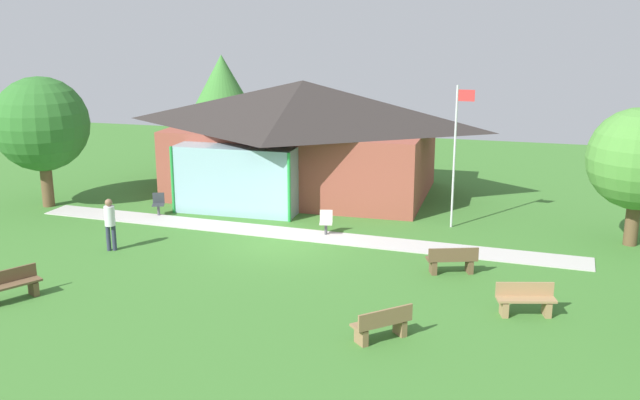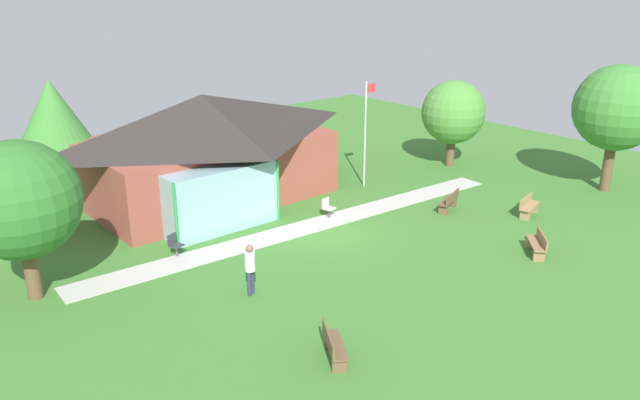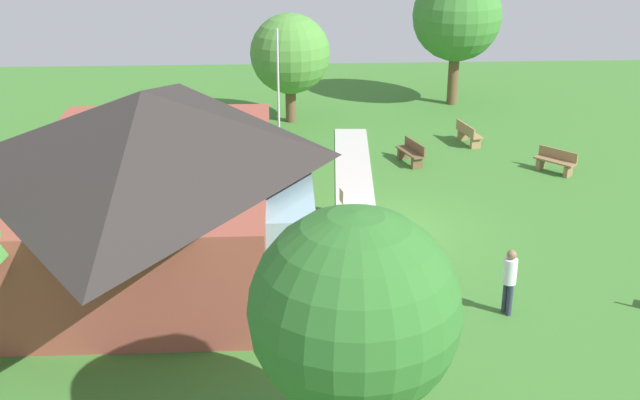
{
  "view_description": "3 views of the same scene",
  "coord_description": "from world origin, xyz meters",
  "views": [
    {
      "loc": [
        7.38,
        -22.48,
        7.7
      ],
      "look_at": [
        0.78,
        1.76,
        1.1
      ],
      "focal_mm": 41.16,
      "sensor_mm": 36.0,
      "label": 1
    },
    {
      "loc": [
        -15.03,
        -17.34,
        9.69
      ],
      "look_at": [
        0.68,
        1.21,
        0.92
      ],
      "focal_mm": 34.89,
      "sensor_mm": 36.0,
      "label": 2
    },
    {
      "loc": [
        -22.8,
        3.21,
        10.46
      ],
      "look_at": [
        -0.21,
        2.13,
        1.07
      ],
      "focal_mm": 46.32,
      "sensor_mm": 36.0,
      "label": 3
    }
  ],
  "objects": [
    {
      "name": "flagpole",
      "position": [
        5.33,
        3.32,
        2.84
      ],
      "size": [
        0.64,
        0.08,
        5.12
      ],
      "color": "silver",
      "rests_on": "ground_plane"
    },
    {
      "name": "tree_behind_pavilion_left",
      "position": [
        -6.6,
        10.78,
        4.01
      ],
      "size": [
        3.29,
        3.29,
        5.53
      ],
      "color": "brown",
      "rests_on": "ground_plane"
    },
    {
      "name": "patio_chair_lawn_spare",
      "position": [
        1.15,
        1.24,
        0.42
      ],
      "size": [
        0.52,
        0.52,
        0.86
      ],
      "rotation": [
        0.0,
        0.0,
        3.35
      ],
      "color": "beige",
      "rests_on": "ground_plane"
    },
    {
      "name": "footpath",
      "position": [
        0.0,
        0.97,
        0.01
      ],
      "size": [
        20.03,
        2.52,
        0.03
      ],
      "primitive_type": "cube",
      "rotation": [
        0.0,
        0.0,
        -0.06
      ],
      "color": "#BCB7B2",
      "rests_on": "ground_plane"
    },
    {
      "name": "bench_mid_right",
      "position": [
        5.76,
        -1.53,
        0.4
      ],
      "size": [
        1.56,
        0.91,
        0.84
      ],
      "rotation": [
        0.0,
        0.0,
        0.34
      ],
      "color": "brown",
      "rests_on": "ground_plane"
    },
    {
      "name": "bench_front_left",
      "position": [
        -5.57,
        -6.72,
        0.4
      ],
      "size": [
        1.14,
        1.52,
        0.84
      ],
      "rotation": [
        0.0,
        0.0,
        4.18
      ],
      "color": "brown",
      "rests_on": "ground_plane"
    },
    {
      "name": "bench_front_right",
      "position": [
        4.58,
        -6.56,
        0.4
      ],
      "size": [
        1.39,
        1.35,
        0.84
      ],
      "rotation": [
        0.0,
        0.0,
        0.76
      ],
      "color": "olive",
      "rests_on": "ground_plane"
    },
    {
      "name": "patio_chair_west",
      "position": [
        -5.66,
        1.93,
        0.42
      ],
      "size": [
        0.57,
        0.57,
        0.86
      ],
      "rotation": [
        0.0,
        0.0,
        3.51
      ],
      "color": "#33383D",
      "rests_on": "ground_plane"
    },
    {
      "name": "ground_plane",
      "position": [
        0.0,
        0.0,
        0.0
      ],
      "size": [
        44.0,
        44.0,
        0.0
      ],
      "primitive_type": "plane",
      "color": "#3D752D"
    },
    {
      "name": "pavilion",
      "position": [
        -1.42,
        6.77,
        2.48
      ],
      "size": [
        11.43,
        8.33,
        4.78
      ],
      "color": "brown",
      "rests_on": "ground_plane"
    },
    {
      "name": "tree_west_hedge",
      "position": [
        -10.56,
        2.03,
        3.29
      ],
      "size": [
        3.69,
        3.69,
        5.16
      ],
      "color": "brown",
      "rests_on": "ground_plane"
    },
    {
      "name": "visitor_strolling_lawn",
      "position": [
        -5.18,
        -2.27,
        1.02
      ],
      "size": [
        0.34,
        0.34,
        1.74
      ],
      "rotation": [
        0.0,
        0.0,
        3.53
      ],
      "color": "#2D3347",
      "rests_on": "ground_plane"
    },
    {
      "name": "tree_far_east",
      "position": [
        13.66,
        -4.61,
        3.98
      ],
      "size": [
        3.96,
        3.96,
        5.98
      ],
      "color": "brown",
      "rests_on": "ground_plane"
    },
    {
      "name": "bench_lawn_far_right",
      "position": [
        7.87,
        -4.11,
        0.4
      ],
      "size": [
        1.56,
        0.81,
        0.84
      ],
      "rotation": [
        0.0,
        0.0,
        3.4
      ],
      "color": "#9E7A51",
      "rests_on": "ground_plane"
    },
    {
      "name": "tree_east_hedge",
      "position": [
        11.27,
        2.82,
        2.92
      ],
      "size": [
        3.35,
        3.35,
        4.61
      ],
      "color": "brown",
      "rests_on": "ground_plane"
    }
  ]
}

